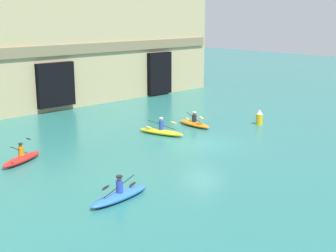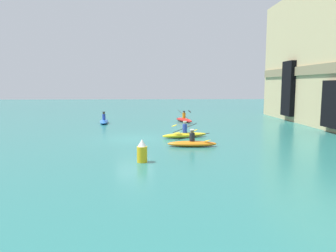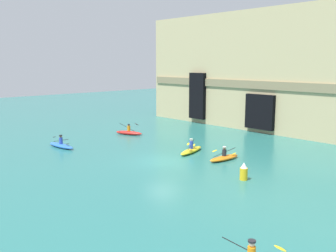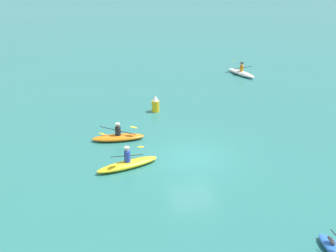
# 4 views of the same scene
# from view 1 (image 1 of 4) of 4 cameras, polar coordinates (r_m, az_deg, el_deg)

# --- Properties ---
(ground_plane) EXTENTS (120.00, 120.00, 0.00)m
(ground_plane) POSITION_cam_1_polar(r_m,az_deg,el_deg) (28.99, 4.39, -2.20)
(ground_plane) COLOR #28706B
(cliff_bluff) EXTENTS (34.63, 5.81, 12.62)m
(cliff_bluff) POSITION_cam_1_polar(r_m,az_deg,el_deg) (41.48, -14.98, 10.98)
(cliff_bluff) COLOR tan
(cliff_bluff) RESTS_ON ground
(kayak_red) EXTENTS (2.94, 1.79, 1.23)m
(kayak_red) POSITION_cam_1_polar(r_m,az_deg,el_deg) (26.55, -17.42, -3.79)
(kayak_red) COLOR red
(kayak_red) RESTS_ON ground
(kayak_blue) EXTENTS (3.33, 1.14, 1.10)m
(kayak_blue) POSITION_cam_1_polar(r_m,az_deg,el_deg) (20.62, -5.90, -8.37)
(kayak_blue) COLOR blue
(kayak_blue) RESTS_ON ground
(kayak_orange) EXTENTS (0.93, 2.97, 1.04)m
(kayak_orange) POSITION_cam_1_polar(r_m,az_deg,el_deg) (33.41, 3.22, 0.33)
(kayak_orange) COLOR orange
(kayak_orange) RESTS_ON ground
(kayak_yellow) EXTENTS (1.65, 3.37, 1.16)m
(kayak_yellow) POSITION_cam_1_polar(r_m,az_deg,el_deg) (31.06, -0.83, -0.65)
(kayak_yellow) COLOR yellow
(kayak_yellow) RESTS_ON ground
(marker_buoy) EXTENTS (0.49, 0.49, 1.11)m
(marker_buoy) POSITION_cam_1_polar(r_m,az_deg,el_deg) (34.48, 11.08, 1.05)
(marker_buoy) COLOR yellow
(marker_buoy) RESTS_ON ground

